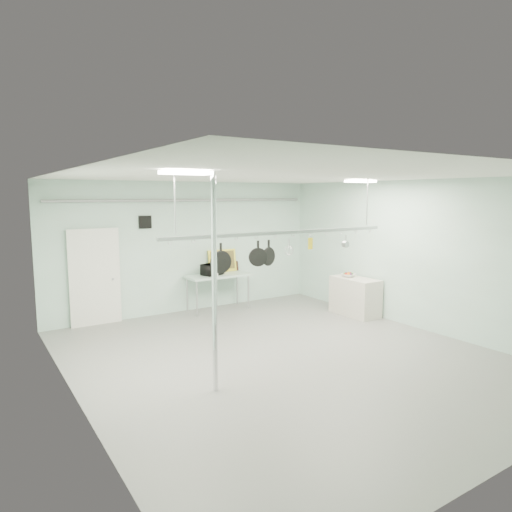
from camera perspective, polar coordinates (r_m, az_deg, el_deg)
floor at (r=8.38m, az=3.53°, el=-12.43°), size 8.00×8.00×0.00m
ceiling at (r=7.88m, az=3.72°, el=9.92°), size 7.00×8.00×0.02m
back_wall at (r=11.40m, az=-8.40°, el=1.13°), size 7.00×0.02×3.20m
right_wall at (r=10.42m, az=19.24°, el=0.18°), size 0.02×8.00×3.20m
door at (r=10.69m, az=-19.52°, el=-2.63°), size 1.10×0.10×2.20m
wall_vent at (r=10.92m, az=-13.69°, el=4.14°), size 0.30×0.04×0.30m
conduit_pipe at (r=11.25m, az=-8.32°, el=6.92°), size 6.60×0.07×0.07m
chrome_pole at (r=6.58m, az=-5.22°, el=-3.55°), size 0.08×0.08×3.20m
prep_table at (r=11.43m, az=-4.77°, el=-2.69°), size 1.60×0.70×0.91m
side_cabinet at (r=11.27m, az=12.27°, el=-4.97°), size 0.60×1.20×0.90m
pot_rack at (r=8.26m, az=3.53°, el=3.15°), size 4.80×0.06×1.00m
light_panel_left at (r=6.07m, az=-8.75°, el=10.27°), size 0.65×0.30×0.05m
light_panel_right at (r=9.92m, az=12.94°, el=9.09°), size 0.65×0.30×0.05m
microwave at (r=11.34m, az=-5.49°, el=-1.69°), size 0.58×0.47×0.28m
coffee_canister at (r=11.25m, az=-5.07°, el=-2.02°), size 0.16×0.16×0.18m
painting_large at (r=11.77m, az=-4.24°, el=-0.60°), size 0.78×0.14×0.58m
painting_small at (r=11.94m, az=-2.92°, el=-1.27°), size 0.30×0.10×0.25m
fruit_bowl at (r=11.30m, az=11.47°, el=-2.38°), size 0.40×0.40×0.08m
skillet_left at (r=7.60m, az=-4.42°, el=-0.25°), size 0.39×0.09×0.50m
skillet_mid at (r=7.97m, az=0.25°, el=0.37°), size 0.32×0.20×0.44m
skillet_right at (r=8.10m, az=1.59°, el=0.41°), size 0.34×0.16×0.46m
whisk at (r=8.35m, az=4.13°, el=1.00°), size 0.20×0.20×0.35m
grater at (r=8.66m, az=6.81°, el=1.56°), size 0.10×0.06×0.24m
saucepan at (r=9.27m, az=11.14°, el=1.85°), size 0.14×0.11×0.24m
fruit_cluster at (r=11.29m, az=11.48°, el=-2.18°), size 0.24×0.24×0.09m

